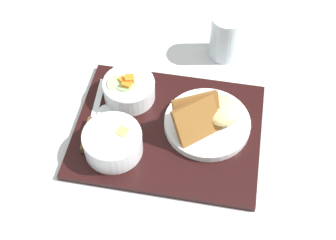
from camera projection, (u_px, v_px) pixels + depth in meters
ground_plane at (168, 132)px, 0.98m from camera, size 4.00×4.00×0.00m
serving_tray at (168, 130)px, 0.97m from camera, size 0.39×0.31×0.01m
bowl_salad at (129, 88)px, 1.00m from camera, size 0.11×0.11×0.06m
bowl_soup at (113, 141)px, 0.91m from camera, size 0.12×0.12×0.05m
plate_main at (208, 120)px, 0.96m from camera, size 0.18×0.18×0.09m
knife at (90, 128)px, 0.96m from camera, size 0.02×0.20×0.02m
spoon at (103, 123)px, 0.97m from camera, size 0.04×0.15×0.01m
glass_water at (225, 38)px, 1.08m from camera, size 0.07×0.07×0.11m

